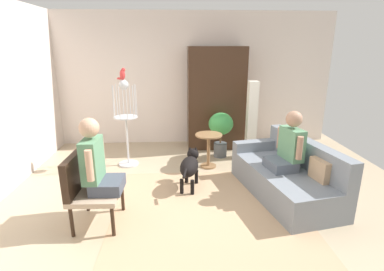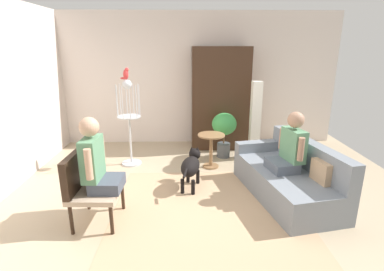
{
  "view_description": "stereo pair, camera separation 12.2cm",
  "coord_description": "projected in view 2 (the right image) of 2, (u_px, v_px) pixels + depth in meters",
  "views": [
    {
      "loc": [
        -0.31,
        -3.81,
        2.11
      ],
      "look_at": [
        -0.1,
        -0.13,
        1.0
      ],
      "focal_mm": 28.09,
      "sensor_mm": 36.0,
      "label": 1
    },
    {
      "loc": [
        -0.19,
        -3.82,
        2.11
      ],
      "look_at": [
        -0.1,
        -0.13,
        1.0
      ],
      "focal_mm": 28.09,
      "sensor_mm": 36.0,
      "label": 2
    }
  ],
  "objects": [
    {
      "name": "ground_plane",
      "position": [
        199.0,
        200.0,
        4.27
      ],
      "size": [
        6.7,
        6.7,
        0.0
      ],
      "primitive_type": "plane",
      "color": "tan"
    },
    {
      "name": "back_wall",
      "position": [
        193.0,
        79.0,
        6.51
      ],
      "size": [
        6.18,
        0.12,
        2.8
      ],
      "primitive_type": "cube",
      "color": "silver",
      "rests_on": "ground"
    },
    {
      "name": "area_rug",
      "position": [
        208.0,
        209.0,
        4.02
      ],
      "size": [
        2.49,
        2.45,
        0.01
      ],
      "primitive_type": "cube",
      "color": "tan",
      "rests_on": "ground"
    },
    {
      "name": "couch",
      "position": [
        288.0,
        177.0,
        4.33
      ],
      "size": [
        1.22,
        1.97,
        0.81
      ],
      "color": "slate",
      "rests_on": "ground"
    },
    {
      "name": "armchair",
      "position": [
        87.0,
        183.0,
        3.62
      ],
      "size": [
        0.59,
        0.68,
        0.89
      ],
      "color": "black",
      "rests_on": "ground"
    },
    {
      "name": "person_on_couch",
      "position": [
        290.0,
        147.0,
        4.17
      ],
      "size": [
        0.49,
        0.56,
        0.83
      ],
      "color": "#505968"
    },
    {
      "name": "person_on_armchair",
      "position": [
        96.0,
        161.0,
        3.54
      ],
      "size": [
        0.45,
        0.56,
        0.89
      ],
      "color": "#444B59"
    },
    {
      "name": "round_end_table",
      "position": [
        211.0,
        146.0,
        5.32
      ],
      "size": [
        0.48,
        0.48,
        0.61
      ],
      "color": "olive",
      "rests_on": "ground"
    },
    {
      "name": "dog",
      "position": [
        191.0,
        165.0,
        4.56
      ],
      "size": [
        0.38,
        0.84,
        0.56
      ],
      "color": "black",
      "rests_on": "ground"
    },
    {
      "name": "bird_cage_stand",
      "position": [
        129.0,
        121.0,
        5.34
      ],
      "size": [
        0.42,
        0.42,
        1.55
      ],
      "color": "silver",
      "rests_on": "ground"
    },
    {
      "name": "parrot",
      "position": [
        126.0,
        74.0,
        5.1
      ],
      "size": [
        0.17,
        0.1,
        0.2
      ],
      "color": "red",
      "rests_on": "bird_cage_stand"
    },
    {
      "name": "potted_plant",
      "position": [
        224.0,
        128.0,
        5.76
      ],
      "size": [
        0.47,
        0.47,
        0.88
      ],
      "color": "#4C5156",
      "rests_on": "ground"
    },
    {
      "name": "column_lamp",
      "position": [
        255.0,
        121.0,
        5.67
      ],
      "size": [
        0.2,
        0.2,
        1.48
      ],
      "color": "#4C4742",
      "rests_on": "ground"
    },
    {
      "name": "armoire_cabinet",
      "position": [
        220.0,
        99.0,
        6.24
      ],
      "size": [
        1.17,
        0.56,
        2.09
      ],
      "primitive_type": "cube",
      "color": "#382316",
      "rests_on": "ground"
    }
  ]
}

